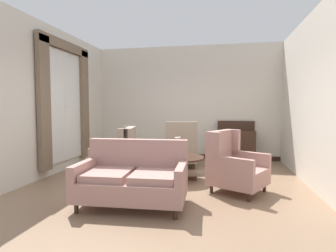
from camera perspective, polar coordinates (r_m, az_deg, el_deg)
ground at (r=5.19m, az=-0.39°, el=-12.30°), size 8.14×8.14×0.00m
wall_back at (r=7.85m, az=3.84°, el=4.90°), size 5.37×0.08×3.18m
wall_left at (r=6.79m, az=-20.98°, el=4.83°), size 0.08×4.07×3.18m
wall_right at (r=5.98m, az=26.83°, el=4.84°), size 0.08×4.07×3.18m
baseboard_back at (r=7.92m, az=3.74°, el=-6.22°), size 5.21×0.03×0.12m
window_with_curtains at (r=6.68m, az=-20.56°, el=5.21°), size 0.12×1.95×2.76m
coffee_table at (r=5.49m, az=2.32°, el=-7.12°), size 0.99×0.99×0.47m
porcelain_vase at (r=5.42m, az=2.00°, el=-4.69°), size 0.16×0.16×0.39m
settee at (r=4.14m, az=-7.31°, el=-10.85°), size 1.60×0.96×0.95m
armchair_near_sideboard at (r=5.63m, az=-10.44°, el=-6.39°), size 0.94×0.87×1.05m
armchair_beside_settee at (r=6.68m, az=2.84°, el=-4.64°), size 0.84×0.96×1.11m
armchair_far_left at (r=4.87m, az=13.54°, el=-8.13°), size 1.11×1.10×1.04m
sideboard at (r=7.57m, az=13.97°, el=-3.56°), size 0.98×0.42×1.08m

